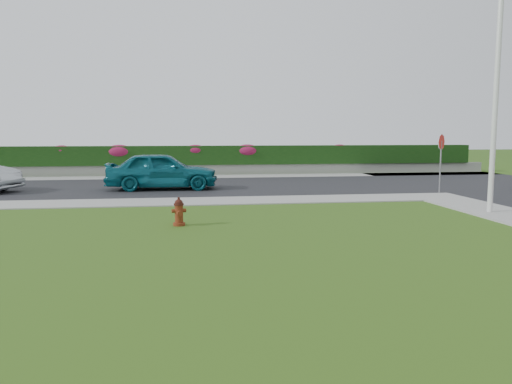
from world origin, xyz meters
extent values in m
plane|color=black|center=(0.00, 0.00, 0.00)|extent=(120.00, 120.00, 0.00)
cube|color=black|center=(-5.00, 14.00, 0.02)|extent=(26.00, 8.00, 0.04)
cube|color=gray|center=(-6.00, 9.00, 0.02)|extent=(24.00, 2.00, 0.04)
cube|color=gray|center=(7.00, 9.00, 0.02)|extent=(2.00, 2.00, 0.04)
cube|color=gray|center=(-1.00, 19.00, 0.02)|extent=(34.00, 2.00, 0.04)
cube|color=gray|center=(-1.00, 20.50, 0.30)|extent=(34.00, 0.40, 0.60)
cube|color=black|center=(-1.00, 20.60, 1.15)|extent=(32.00, 0.90, 1.10)
cylinder|color=#520F0C|center=(-2.68, 4.47, 0.04)|extent=(0.32, 0.32, 0.08)
cylinder|color=#520F0C|center=(-2.68, 4.47, 0.32)|extent=(0.22, 0.22, 0.49)
cylinder|color=black|center=(-2.68, 4.47, 0.57)|extent=(0.27, 0.27, 0.05)
sphere|color=black|center=(-2.68, 4.47, 0.60)|extent=(0.22, 0.22, 0.22)
cylinder|color=black|center=(-2.68, 4.47, 0.72)|extent=(0.07, 0.07, 0.07)
cylinder|color=#520F0C|center=(-2.82, 4.45, 0.40)|extent=(0.11, 0.12, 0.10)
cylinder|color=#520F0C|center=(-2.54, 4.50, 0.40)|extent=(0.11, 0.12, 0.10)
cylinder|color=#520F0C|center=(-2.65, 4.33, 0.34)|extent=(0.16, 0.14, 0.14)
imported|color=#0D5966|center=(-3.48, 12.91, 0.84)|extent=(4.70, 1.90, 1.60)
cylinder|color=silver|center=(6.75, 5.23, 3.16)|extent=(0.16, 0.16, 6.33)
cylinder|color=slate|center=(7.69, 10.05, 1.07)|extent=(0.06, 0.06, 2.14)
cylinder|color=red|center=(7.69, 10.05, 2.09)|extent=(0.49, 0.42, 0.62)
cylinder|color=white|center=(7.69, 10.05, 2.09)|extent=(0.51, 0.44, 0.66)
ellipsoid|color=#A51C5E|center=(-9.33, 20.50, 1.48)|extent=(1.11, 0.71, 0.56)
ellipsoid|color=#A51C5E|center=(-6.20, 20.50, 1.40)|extent=(1.53, 0.98, 0.76)
ellipsoid|color=#A51C5E|center=(-1.89, 20.50, 1.45)|extent=(1.26, 0.81, 0.63)
ellipsoid|color=#A51C5E|center=(1.15, 20.50, 1.41)|extent=(1.49, 0.96, 0.74)
ellipsoid|color=#A51C5E|center=(6.78, 20.50, 1.49)|extent=(1.08, 0.69, 0.54)
camera|label=1|loc=(-2.49, -8.74, 2.45)|focal=35.00mm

